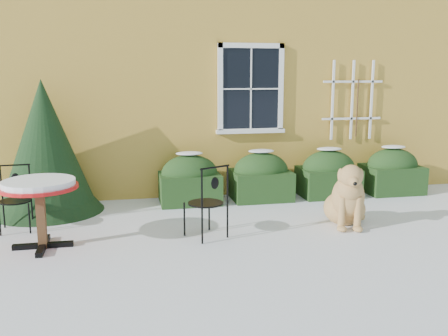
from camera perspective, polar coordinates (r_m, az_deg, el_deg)
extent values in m
plane|color=white|center=(6.53, 1.78, -9.40)|extent=(80.00, 80.00, 0.00)
cube|color=gold|center=(13.07, -5.45, 13.98)|extent=(12.00, 8.00, 6.00)
cube|color=black|center=(9.23, 3.07, 9.02)|extent=(1.05, 0.03, 1.45)
cube|color=white|center=(9.23, 3.14, 13.80)|extent=(1.23, 0.06, 0.09)
cube|color=white|center=(9.27, 3.04, 4.26)|extent=(1.23, 0.06, 0.09)
cube|color=white|center=(9.09, -0.43, 9.01)|extent=(0.09, 0.06, 1.63)
cube|color=white|center=(9.38, 6.50, 9.00)|extent=(0.09, 0.06, 1.63)
cube|color=white|center=(9.21, 3.10, 9.02)|extent=(0.02, 0.02, 1.45)
cube|color=white|center=(9.21, 3.10, 9.02)|extent=(1.05, 0.02, 0.02)
cube|color=white|center=(9.27, 3.04, 4.23)|extent=(1.29, 0.14, 0.07)
cube|color=white|center=(9.75, 12.31, 7.56)|extent=(0.04, 0.03, 1.50)
cube|color=white|center=(9.91, 14.44, 7.52)|extent=(0.04, 0.03, 1.50)
cube|color=white|center=(10.10, 16.50, 7.47)|extent=(0.04, 0.03, 1.50)
cube|color=white|center=(9.94, 14.35, 5.51)|extent=(1.20, 0.03, 0.04)
cube|color=white|center=(9.90, 14.54, 9.54)|extent=(1.20, 0.03, 0.04)
cylinder|color=#472D19|center=(9.95, 14.98, 6.64)|extent=(0.02, 0.02, 1.10)
cube|color=#183213|center=(8.82, -3.94, -2.31)|extent=(1.05, 0.80, 0.52)
ellipsoid|color=#183213|center=(8.76, -3.96, -0.65)|extent=(1.00, 0.72, 0.67)
ellipsoid|color=white|center=(8.70, -3.99, 1.68)|extent=(0.47, 0.32, 0.06)
cube|color=#183213|center=(9.08, 4.23, -1.94)|extent=(1.05, 0.80, 0.52)
ellipsoid|color=#183213|center=(9.02, 4.25, -0.32)|extent=(1.00, 0.72, 0.67)
ellipsoid|color=white|center=(8.96, 4.28, 1.94)|extent=(0.47, 0.32, 0.06)
cube|color=#183213|center=(9.51, 11.79, -1.56)|extent=(1.05, 0.80, 0.52)
ellipsoid|color=#183213|center=(9.46, 11.85, -0.01)|extent=(1.00, 0.72, 0.67)
ellipsoid|color=white|center=(9.40, 11.94, 2.15)|extent=(0.47, 0.32, 0.06)
cube|color=#183213|center=(10.09, 18.59, -1.20)|extent=(1.05, 0.80, 0.52)
ellipsoid|color=#183213|center=(10.04, 18.68, 0.26)|extent=(1.00, 0.72, 0.67)
ellipsoid|color=white|center=(9.98, 18.81, 2.30)|extent=(0.47, 0.32, 0.06)
cone|color=black|center=(8.70, -19.54, -1.37)|extent=(1.79, 1.79, 1.04)
cone|color=black|center=(8.60, -19.78, 2.32)|extent=(1.60, 1.60, 2.17)
cube|color=black|center=(7.02, -19.97, -8.32)|extent=(0.76, 0.09, 0.07)
cube|color=black|center=(7.02, -19.97, -8.32)|extent=(0.09, 0.76, 0.07)
cube|color=brown|center=(6.92, -20.17, -5.36)|extent=(0.11, 0.11, 0.82)
cylinder|color=red|center=(6.82, -20.39, -2.06)|extent=(0.98, 0.98, 0.04)
cylinder|color=white|center=(6.81, -20.42, -1.61)|extent=(0.91, 0.91, 0.08)
cylinder|color=black|center=(7.28, -1.71, -5.27)|extent=(0.03, 0.03, 0.48)
cylinder|color=black|center=(7.04, -4.55, -5.85)|extent=(0.03, 0.03, 0.48)
cylinder|color=black|center=(6.95, 0.40, -6.05)|extent=(0.03, 0.03, 0.48)
cylinder|color=black|center=(6.70, -2.51, -6.69)|extent=(0.03, 0.03, 0.48)
cylinder|color=black|center=(6.92, -2.11, -4.04)|extent=(0.49, 0.49, 0.02)
cylinder|color=black|center=(6.82, 0.40, -1.93)|extent=(0.03, 0.03, 0.54)
cylinder|color=black|center=(6.57, -2.55, -2.44)|extent=(0.03, 0.03, 0.54)
cylinder|color=black|center=(6.64, -1.05, 0.08)|extent=(0.44, 0.23, 0.03)
ellipsoid|color=black|center=(6.68, -1.05, -1.73)|extent=(0.13, 0.09, 0.17)
cylinder|color=black|center=(7.70, -24.27, -5.50)|extent=(0.02, 0.02, 0.44)
cylinder|color=black|center=(7.65, -21.35, -5.39)|extent=(0.02, 0.02, 0.44)
cylinder|color=black|center=(8.08, -23.87, -4.74)|extent=(0.02, 0.02, 0.44)
cylinder|color=black|center=(8.02, -21.08, -4.63)|extent=(0.02, 0.02, 0.44)
cylinder|color=black|center=(7.80, -22.76, -3.50)|extent=(0.45, 0.45, 0.02)
cylinder|color=black|center=(7.97, -24.12, -1.50)|extent=(0.02, 0.02, 0.49)
cylinder|color=black|center=(7.92, -21.31, -1.37)|extent=(0.02, 0.02, 0.49)
cylinder|color=black|center=(7.90, -22.85, 0.31)|extent=(0.43, 0.05, 0.02)
ellipsoid|color=black|center=(7.93, -22.74, -1.09)|extent=(0.12, 0.04, 0.15)
ellipsoid|color=tan|center=(7.84, 13.58, -4.49)|extent=(0.77, 0.82, 0.51)
ellipsoid|color=tan|center=(7.57, 13.99, -3.26)|extent=(0.57, 0.53, 0.63)
sphere|color=tan|center=(7.47, 14.14, -2.36)|extent=(0.39, 0.39, 0.39)
cylinder|color=tan|center=(7.44, 13.30, -5.11)|extent=(0.10, 0.10, 0.51)
cylinder|color=tan|center=(7.49, 15.03, -5.09)|extent=(0.10, 0.10, 0.51)
ellipsoid|color=tan|center=(7.45, 13.31, -6.76)|extent=(0.14, 0.18, 0.08)
ellipsoid|color=tan|center=(7.50, 15.05, -6.73)|extent=(0.14, 0.18, 0.08)
cylinder|color=tan|center=(7.44, 14.19, -1.86)|extent=(0.29, 0.33, 0.27)
sphere|color=tan|center=(7.36, 14.33, -0.91)|extent=(0.33, 0.33, 0.33)
ellipsoid|color=tan|center=(7.23, 14.55, -1.51)|extent=(0.21, 0.29, 0.15)
sphere|color=black|center=(7.12, 14.74, -1.75)|extent=(0.06, 0.06, 0.06)
ellipsoid|color=tan|center=(7.38, 13.16, -0.84)|extent=(0.11, 0.13, 0.21)
ellipsoid|color=tan|center=(7.44, 15.34, -0.84)|extent=(0.11, 0.13, 0.21)
cylinder|color=tan|center=(8.17, 14.62, -5.10)|extent=(0.20, 0.41, 0.09)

